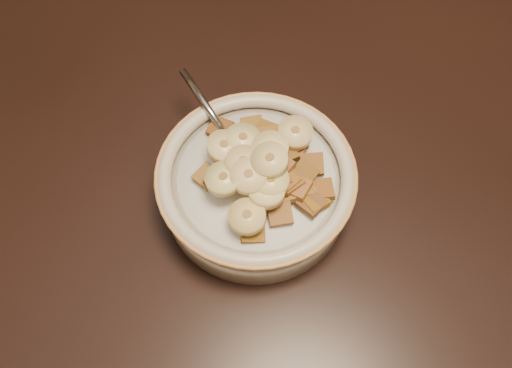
% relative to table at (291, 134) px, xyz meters
% --- Properties ---
extents(floor, '(4.00, 4.50, 0.10)m').
position_rel_table_xyz_m(floor, '(0.00, 0.00, -0.78)').
color(floor, '#422816').
rests_on(floor, ground).
extents(table, '(1.41, 0.92, 0.04)m').
position_rel_table_xyz_m(table, '(0.00, 0.00, 0.00)').
color(table, black).
rests_on(table, floor).
extents(cereal_bowl, '(0.17, 0.17, 0.04)m').
position_rel_table_xyz_m(cereal_bowl, '(0.01, -0.09, 0.04)').
color(cereal_bowl, '#B3A89D').
rests_on(cereal_bowl, table).
extents(milk, '(0.14, 0.14, 0.00)m').
position_rel_table_xyz_m(milk, '(0.01, -0.09, 0.06)').
color(milk, white).
rests_on(milk, cereal_bowl).
extents(spoon, '(0.05, 0.05, 0.01)m').
position_rel_table_xyz_m(spoon, '(-0.02, -0.08, 0.07)').
color(spoon, '#90949A').
rests_on(spoon, cereal_bowl).
extents(cereal_square_0, '(0.03, 0.03, 0.01)m').
position_rel_table_xyz_m(cereal_square_0, '(0.07, -0.08, 0.07)').
color(cereal_square_0, brown).
rests_on(cereal_square_0, milk).
extents(cereal_square_1, '(0.03, 0.03, 0.01)m').
position_rel_table_xyz_m(cereal_square_1, '(0.04, -0.09, 0.08)').
color(cereal_square_1, brown).
rests_on(cereal_square_1, milk).
extents(cereal_square_2, '(0.03, 0.03, 0.01)m').
position_rel_table_xyz_m(cereal_square_2, '(-0.00, -0.10, 0.08)').
color(cereal_square_2, brown).
rests_on(cereal_square_2, milk).
extents(cereal_square_3, '(0.03, 0.03, 0.01)m').
position_rel_table_xyz_m(cereal_square_3, '(-0.02, -0.08, 0.08)').
color(cereal_square_3, brown).
rests_on(cereal_square_3, milk).
extents(cereal_square_4, '(0.03, 0.03, 0.01)m').
position_rel_table_xyz_m(cereal_square_4, '(0.05, -0.08, 0.07)').
color(cereal_square_4, brown).
rests_on(cereal_square_4, milk).
extents(cereal_square_5, '(0.03, 0.03, 0.01)m').
position_rel_table_xyz_m(cereal_square_5, '(0.04, -0.09, 0.08)').
color(cereal_square_5, '#9A631B').
rests_on(cereal_square_5, milk).
extents(cereal_square_6, '(0.03, 0.03, 0.01)m').
position_rel_table_xyz_m(cereal_square_6, '(0.05, -0.12, 0.07)').
color(cereal_square_6, brown).
rests_on(cereal_square_6, milk).
extents(cereal_square_7, '(0.02, 0.02, 0.01)m').
position_rel_table_xyz_m(cereal_square_7, '(0.02, -0.10, 0.08)').
color(cereal_square_7, brown).
rests_on(cereal_square_7, milk).
extents(cereal_square_8, '(0.03, 0.03, 0.01)m').
position_rel_table_xyz_m(cereal_square_8, '(0.05, -0.06, 0.07)').
color(cereal_square_8, brown).
rests_on(cereal_square_8, milk).
extents(cereal_square_9, '(0.02, 0.02, 0.01)m').
position_rel_table_xyz_m(cereal_square_9, '(-0.00, -0.05, 0.07)').
color(cereal_square_9, brown).
rests_on(cereal_square_9, milk).
extents(cereal_square_10, '(0.02, 0.02, 0.01)m').
position_rel_table_xyz_m(cereal_square_10, '(-0.04, -0.07, 0.07)').
color(cereal_square_10, brown).
rests_on(cereal_square_10, milk).
extents(cereal_square_11, '(0.03, 0.03, 0.01)m').
position_rel_table_xyz_m(cereal_square_11, '(0.03, -0.14, 0.07)').
color(cereal_square_11, '#8C5E17').
rests_on(cereal_square_11, milk).
extents(cereal_square_12, '(0.02, 0.02, 0.01)m').
position_rel_table_xyz_m(cereal_square_12, '(0.05, -0.09, 0.07)').
color(cereal_square_12, '#9D582A').
rests_on(cereal_square_12, milk).
extents(cereal_square_13, '(0.02, 0.02, 0.01)m').
position_rel_table_xyz_m(cereal_square_13, '(0.03, -0.06, 0.07)').
color(cereal_square_13, brown).
rests_on(cereal_square_13, milk).
extents(cereal_square_14, '(0.02, 0.02, 0.01)m').
position_rel_table_xyz_m(cereal_square_14, '(-0.03, -0.12, 0.07)').
color(cereal_square_14, brown).
rests_on(cereal_square_14, milk).
extents(cereal_square_15, '(0.03, 0.03, 0.01)m').
position_rel_table_xyz_m(cereal_square_15, '(-0.03, -0.07, 0.07)').
color(cereal_square_15, brown).
rests_on(cereal_square_15, milk).
extents(cereal_square_16, '(0.02, 0.02, 0.01)m').
position_rel_table_xyz_m(cereal_square_16, '(0.05, -0.08, 0.07)').
color(cereal_square_16, brown).
rests_on(cereal_square_16, milk).
extents(cereal_square_17, '(0.03, 0.03, 0.01)m').
position_rel_table_xyz_m(cereal_square_17, '(-0.01, -0.11, 0.08)').
color(cereal_square_17, '#935717').
rests_on(cereal_square_17, milk).
extents(cereal_square_18, '(0.02, 0.02, 0.01)m').
position_rel_table_xyz_m(cereal_square_18, '(0.06, -0.10, 0.07)').
color(cereal_square_18, brown).
rests_on(cereal_square_18, milk).
extents(cereal_square_19, '(0.03, 0.03, 0.01)m').
position_rel_table_xyz_m(cereal_square_19, '(0.07, -0.09, 0.07)').
color(cereal_square_19, brown).
rests_on(cereal_square_19, milk).
extents(cereal_square_20, '(0.03, 0.03, 0.01)m').
position_rel_table_xyz_m(cereal_square_20, '(-0.02, -0.05, 0.07)').
color(cereal_square_20, brown).
rests_on(cereal_square_20, milk).
extents(cereal_square_21, '(0.02, 0.02, 0.01)m').
position_rel_table_xyz_m(cereal_square_21, '(-0.02, -0.12, 0.07)').
color(cereal_square_21, '#9C5F1D').
rests_on(cereal_square_21, milk).
extents(cereal_square_22, '(0.02, 0.02, 0.01)m').
position_rel_table_xyz_m(cereal_square_22, '(0.03, -0.08, 0.08)').
color(cereal_square_22, '#9D6135').
rests_on(cereal_square_22, milk).
extents(cereal_square_23, '(0.03, 0.03, 0.01)m').
position_rel_table_xyz_m(cereal_square_23, '(0.02, -0.07, 0.08)').
color(cereal_square_23, brown).
rests_on(cereal_square_23, milk).
extents(cereal_square_24, '(0.03, 0.03, 0.01)m').
position_rel_table_xyz_m(cereal_square_24, '(0.03, -0.05, 0.07)').
color(cereal_square_24, brown).
rests_on(cereal_square_24, milk).
extents(cereal_square_25, '(0.03, 0.03, 0.01)m').
position_rel_table_xyz_m(cereal_square_25, '(-0.01, -0.07, 0.08)').
color(cereal_square_25, brown).
rests_on(cereal_square_25, milk).
extents(cereal_square_26, '(0.02, 0.02, 0.01)m').
position_rel_table_xyz_m(cereal_square_26, '(0.03, -0.10, 0.08)').
color(cereal_square_26, brown).
rests_on(cereal_square_26, milk).
extents(cereal_square_27, '(0.02, 0.02, 0.01)m').
position_rel_table_xyz_m(cereal_square_27, '(0.00, -0.11, 0.08)').
color(cereal_square_27, '#986622').
rests_on(cereal_square_27, milk).
extents(cereal_square_28, '(0.03, 0.03, 0.01)m').
position_rel_table_xyz_m(cereal_square_28, '(0.00, -0.06, 0.08)').
color(cereal_square_28, brown).
rests_on(cereal_square_28, milk).
extents(cereal_square_29, '(0.03, 0.03, 0.01)m').
position_rel_table_xyz_m(cereal_square_29, '(0.03, -0.12, 0.08)').
color(cereal_square_29, olive).
rests_on(cereal_square_29, milk).
extents(cereal_square_30, '(0.03, 0.03, 0.01)m').
position_rel_table_xyz_m(cereal_square_30, '(0.03, -0.09, 0.08)').
color(cereal_square_30, brown).
rests_on(cereal_square_30, milk).
extents(cereal_square_31, '(0.03, 0.03, 0.01)m').
position_rel_table_xyz_m(cereal_square_31, '(0.04, -0.10, 0.07)').
color(cereal_square_31, brown).
rests_on(cereal_square_31, milk).
extents(banana_slice_0, '(0.04, 0.04, 0.01)m').
position_rel_table_xyz_m(banana_slice_0, '(0.03, -0.10, 0.09)').
color(banana_slice_0, '#D0BC81').
rests_on(banana_slice_0, milk).
extents(banana_slice_1, '(0.04, 0.04, 0.01)m').
position_rel_table_xyz_m(banana_slice_1, '(0.01, -0.08, 0.09)').
color(banana_slice_1, '#F2D380').
rests_on(banana_slice_1, milk).
extents(banana_slice_2, '(0.04, 0.04, 0.02)m').
position_rel_table_xyz_m(banana_slice_2, '(-0.01, -0.12, 0.09)').
color(banana_slice_2, '#E2D67E').
rests_on(banana_slice_2, milk).
extents(banana_slice_3, '(0.04, 0.04, 0.02)m').
position_rel_table_xyz_m(banana_slice_3, '(-0.01, -0.08, 0.09)').
color(banana_slice_3, tan).
rests_on(banana_slice_3, milk).
extents(banana_slice_4, '(0.04, 0.04, 0.01)m').
position_rel_table_xyz_m(banana_slice_4, '(0.01, -0.11, 0.09)').
color(banana_slice_4, beige).
rests_on(banana_slice_4, milk).
extents(banana_slice_5, '(0.04, 0.04, 0.02)m').
position_rel_table_xyz_m(banana_slice_5, '(0.02, -0.09, 0.10)').
color(banana_slice_5, beige).
rests_on(banana_slice_5, milk).
extents(banana_slice_6, '(0.04, 0.04, 0.01)m').
position_rel_table_xyz_m(banana_slice_6, '(0.00, -0.10, 0.09)').
color(banana_slice_6, '#CFB785').
rests_on(banana_slice_6, milk).
extents(banana_slice_7, '(0.04, 0.04, 0.01)m').
position_rel_table_xyz_m(banana_slice_7, '(0.02, -0.14, 0.08)').
color(banana_slice_7, '#DEC17A').
rests_on(banana_slice_7, milk).
extents(banana_slice_8, '(0.04, 0.04, 0.01)m').
position_rel_table_xyz_m(banana_slice_8, '(0.02, -0.05, 0.08)').
color(banana_slice_8, '#DBC689').
rests_on(banana_slice_8, milk).
extents(banana_slice_9, '(0.03, 0.03, 0.01)m').
position_rel_table_xyz_m(banana_slice_9, '(0.03, -0.11, 0.09)').
color(banana_slice_9, '#E6D18A').
rests_on(banana_slice_9, milk).
extents(banana_slice_10, '(0.04, 0.04, 0.01)m').
position_rel_table_xyz_m(banana_slice_10, '(-0.02, -0.09, 0.09)').
color(banana_slice_10, '#ECD786').
rests_on(banana_slice_10, milk).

